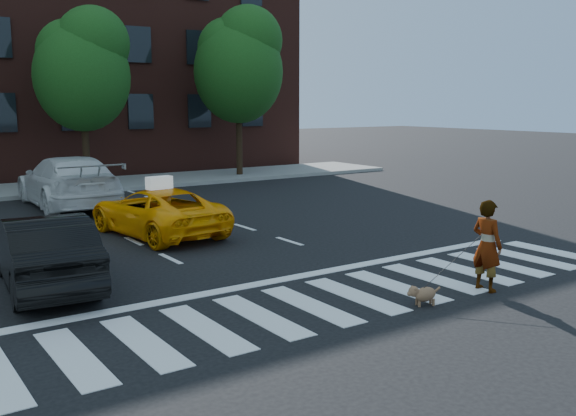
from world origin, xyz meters
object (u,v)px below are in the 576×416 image
at_px(tree_mid, 83,65).
at_px(taxi, 157,212).
at_px(tree_right, 239,61).
at_px(dog, 423,294).
at_px(black_sedan, 45,251).
at_px(woman, 487,246).
at_px(white_suv, 68,182).

xyz_separation_m(tree_mid, taxi, (-1.32, -10.00, -4.23)).
bearing_deg(tree_mid, tree_right, -0.00).
distance_m(taxi, dog, 8.21).
bearing_deg(dog, tree_right, 89.24).
xyz_separation_m(tree_right, dog, (-6.96, -18.08, -5.06)).
xyz_separation_m(taxi, black_sedan, (-3.63, -3.32, 0.07)).
relative_size(tree_right, taxi, 1.73).
xyz_separation_m(tree_mid, tree_right, (7.00, -0.00, 0.41)).
height_order(taxi, black_sedan, black_sedan).
bearing_deg(tree_right, dog, -111.04).
height_order(black_sedan, dog, black_sedan).
height_order(black_sedan, woman, woman).
xyz_separation_m(tree_mid, dog, (0.04, -18.08, -4.65)).
xyz_separation_m(black_sedan, white_suv, (3.02, 9.20, 0.16)).
relative_size(taxi, woman, 2.63).
height_order(tree_mid, tree_right, tree_right).
relative_size(taxi, white_suv, 0.76).
bearing_deg(tree_mid, white_suv, -115.20).
xyz_separation_m(tree_right, black_sedan, (-11.96, -13.31, -4.58)).
bearing_deg(white_suv, woman, 105.82).
bearing_deg(tree_right, black_sedan, -131.92).
bearing_deg(black_sedan, white_suv, -102.58).
distance_m(tree_mid, white_suv, 6.06).
relative_size(woman, dog, 2.82).
bearing_deg(woman, taxi, 19.42).
relative_size(tree_right, white_suv, 1.32).
relative_size(tree_mid, dog, 11.85).
xyz_separation_m(black_sedan, woman, (6.61, -4.78, 0.16)).
distance_m(tree_mid, taxi, 10.94).
distance_m(taxi, woman, 8.63).
relative_size(white_suv, woman, 3.44).
bearing_deg(black_sedan, dog, 141.97).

